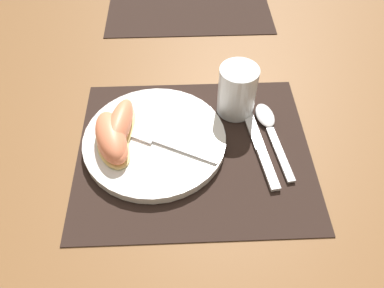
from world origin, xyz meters
name	(u,v)px	position (x,y,z in m)	size (l,w,h in m)	color
ground_plane	(194,151)	(0.00, 0.00, 0.00)	(3.00, 3.00, 0.00)	brown
placemat	(194,150)	(0.00, 0.00, 0.00)	(0.42, 0.35, 0.00)	black
plate	(155,140)	(-0.07, 0.02, 0.01)	(0.26, 0.26, 0.02)	white
juice_glass	(237,93)	(0.08, 0.10, 0.05)	(0.07, 0.07, 0.10)	silver
knife	(258,143)	(0.12, 0.01, 0.01)	(0.05, 0.22, 0.01)	silver
spoon	(269,125)	(0.14, 0.05, 0.01)	(0.05, 0.19, 0.01)	silver
fork	(158,140)	(-0.06, 0.01, 0.02)	(0.19, 0.11, 0.00)	silver
citrus_wedge_0	(119,127)	(-0.13, 0.03, 0.04)	(0.07, 0.14, 0.04)	#F4DB84
citrus_wedge_1	(111,137)	(-0.14, 0.01, 0.04)	(0.09, 0.13, 0.04)	#F4DB84
citrus_wedge_2	(112,145)	(-0.14, -0.01, 0.03)	(0.08, 0.11, 0.03)	#F4DB84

